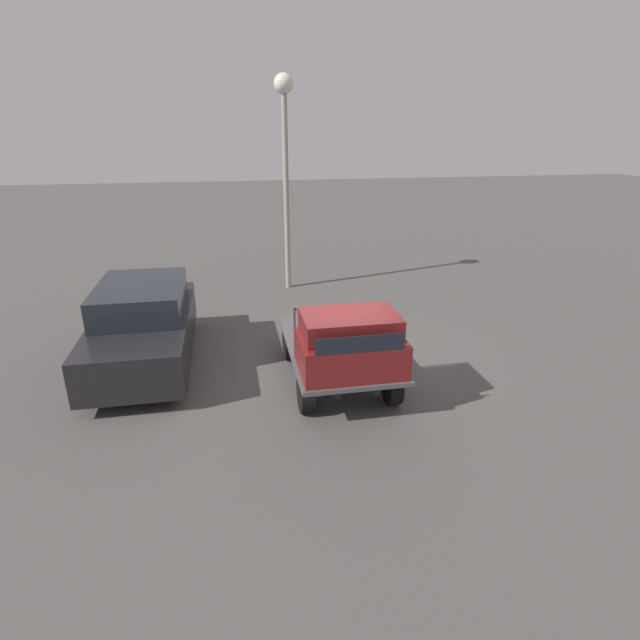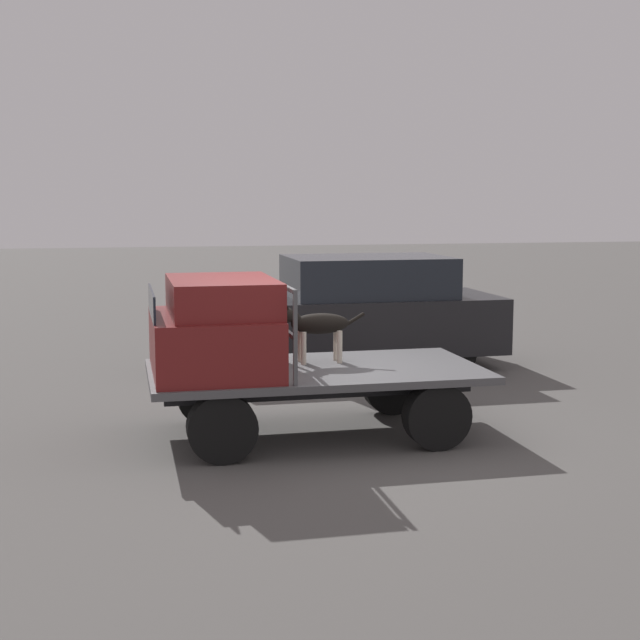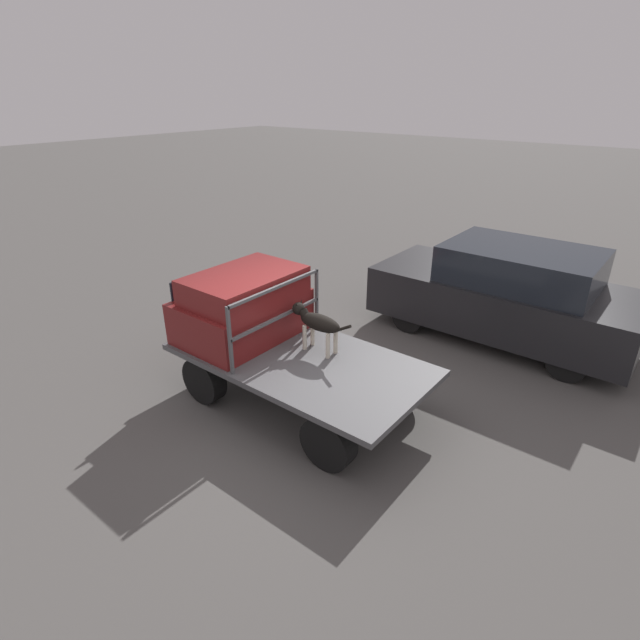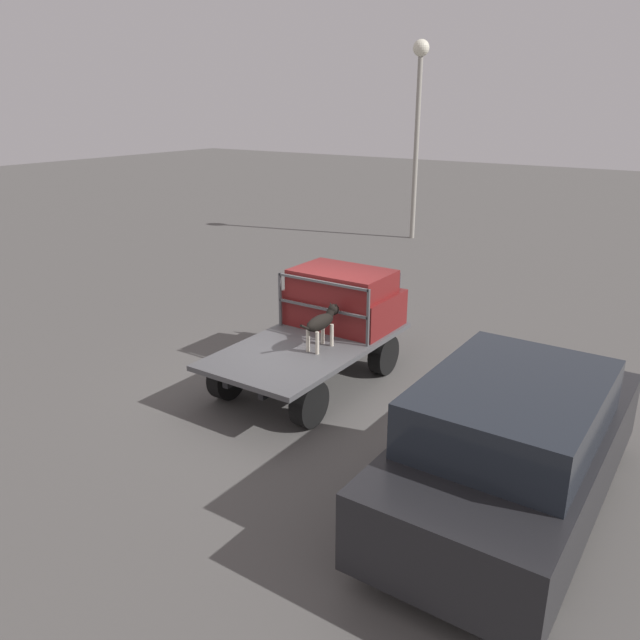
# 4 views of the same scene
# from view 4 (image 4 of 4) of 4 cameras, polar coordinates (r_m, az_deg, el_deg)

# --- Properties ---
(ground_plane) EXTENTS (80.00, 80.00, 0.00)m
(ground_plane) POSITION_cam_4_polar(r_m,az_deg,el_deg) (10.42, -1.03, -5.92)
(ground_plane) COLOR #514F4C
(flatbed_truck) EXTENTS (3.58, 1.90, 0.75)m
(flatbed_truck) POSITION_cam_4_polar(r_m,az_deg,el_deg) (10.20, -1.05, -3.13)
(flatbed_truck) COLOR black
(flatbed_truck) RESTS_ON ground
(truck_cab) EXTENTS (1.28, 1.78, 0.99)m
(truck_cab) POSITION_cam_4_polar(r_m,az_deg,el_deg) (10.81, 2.21, 1.99)
(truck_cab) COLOR maroon
(truck_cab) RESTS_ON flatbed_truck
(truck_headboard) EXTENTS (0.04, 1.78, 0.95)m
(truck_headboard) POSITION_cam_4_polar(r_m,az_deg,el_deg) (10.22, 0.19, 1.84)
(truck_headboard) COLOR #4C4C4F
(truck_headboard) RESTS_ON flatbed_truck
(dog) EXTENTS (1.03, 0.24, 0.67)m
(dog) POSITION_cam_4_polar(r_m,az_deg,el_deg) (9.77, 0.22, -0.17)
(dog) COLOR beige
(dog) RESTS_ON flatbed_truck
(parked_sedan) EXTENTS (4.43, 1.90, 1.70)m
(parked_sedan) POSITION_cam_4_polar(r_m,az_deg,el_deg) (7.35, 17.24, -10.90)
(parked_sedan) COLOR black
(parked_sedan) RESTS_ON ground
(light_pole_far) EXTENTS (0.52, 0.52, 6.29)m
(light_pole_far) POSITION_cam_4_polar(r_m,az_deg,el_deg) (21.47, 8.99, 19.12)
(light_pole_far) COLOR gray
(light_pole_far) RESTS_ON ground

